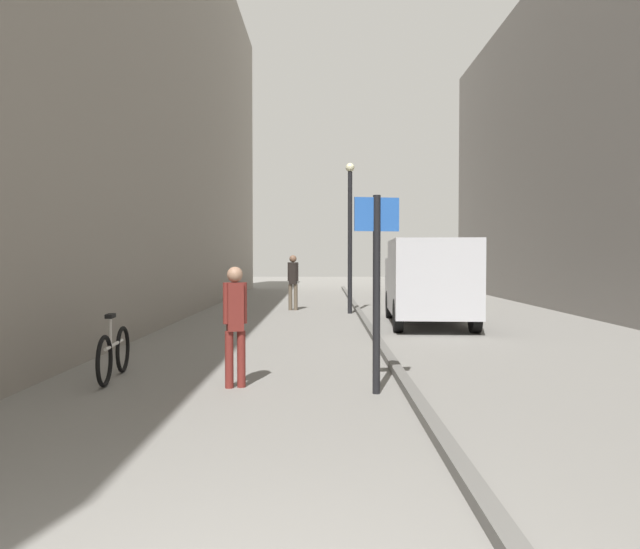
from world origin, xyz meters
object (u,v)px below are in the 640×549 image
(pedestrian_mid_block, at_px, (235,318))
(lamp_post, at_px, (350,228))
(street_sign_post, at_px, (377,276))
(delivery_van, at_px, (428,279))
(bicycle_leaning, at_px, (114,353))
(pedestrian_main_foreground, at_px, (293,278))

(pedestrian_mid_block, height_order, lamp_post, lamp_post)
(street_sign_post, bearing_deg, delivery_van, -115.69)
(delivery_van, height_order, bicycle_leaning, delivery_van)
(street_sign_post, xyz_separation_m, lamp_post, (0.15, 11.16, 1.18))
(pedestrian_main_foreground, bearing_deg, bicycle_leaning, -90.12)
(street_sign_post, xyz_separation_m, bicycle_leaning, (-3.76, 0.90, -1.16))
(delivery_van, bearing_deg, pedestrian_main_foreground, 134.09)
(pedestrian_main_foreground, xyz_separation_m, delivery_van, (3.79, -4.36, 0.14))
(delivery_van, xyz_separation_m, street_sign_post, (-2.07, -7.98, 0.34))
(lamp_post, xyz_separation_m, bicycle_leaning, (-3.91, -10.27, -2.34))
(pedestrian_main_foreground, relative_size, delivery_van, 0.37)
(delivery_van, bearing_deg, bicycle_leaning, -126.40)
(pedestrian_main_foreground, height_order, street_sign_post, street_sign_post)
(delivery_van, bearing_deg, street_sign_post, -101.47)
(lamp_post, height_order, bicycle_leaning, lamp_post)
(pedestrian_main_foreground, height_order, delivery_van, delivery_van)
(pedestrian_main_foreground, height_order, pedestrian_mid_block, pedestrian_main_foreground)
(pedestrian_mid_block, height_order, delivery_van, delivery_van)
(street_sign_post, relative_size, bicycle_leaning, 1.47)
(delivery_van, relative_size, lamp_post, 1.06)
(pedestrian_main_foreground, relative_size, lamp_post, 0.39)
(pedestrian_main_foreground, bearing_deg, pedestrian_mid_block, -80.88)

